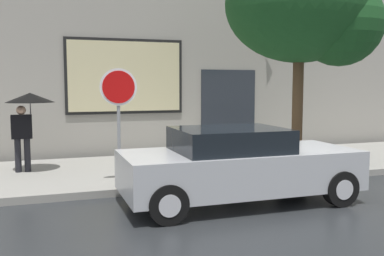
{
  "coord_description": "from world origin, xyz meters",
  "views": [
    {
      "loc": [
        -3.62,
        -7.29,
        2.16
      ],
      "look_at": [
        -0.51,
        1.8,
        1.2
      ],
      "focal_mm": 41.18,
      "sensor_mm": 36.0,
      "label": 1
    }
  ],
  "objects_px": {
    "parked_car": "(238,165)",
    "street_tree": "(308,9)",
    "stop_sign": "(119,102)",
    "pedestrian_with_umbrella": "(28,107)",
    "fire_hydrant": "(219,158)"
  },
  "relations": [
    {
      "from": "stop_sign",
      "to": "parked_car",
      "type": "bearing_deg",
      "value": -43.98
    },
    {
      "from": "street_tree",
      "to": "pedestrian_with_umbrella",
      "type": "bearing_deg",
      "value": 164.37
    },
    {
      "from": "parked_car",
      "to": "street_tree",
      "type": "relative_size",
      "value": 0.83
    },
    {
      "from": "pedestrian_with_umbrella",
      "to": "street_tree",
      "type": "xyz_separation_m",
      "value": [
        6.2,
        -1.73,
        2.25
      ]
    },
    {
      "from": "pedestrian_with_umbrella",
      "to": "stop_sign",
      "type": "height_order",
      "value": "stop_sign"
    },
    {
      "from": "parked_car",
      "to": "street_tree",
      "type": "distance_m",
      "value": 4.46
    },
    {
      "from": "parked_car",
      "to": "fire_hydrant",
      "type": "height_order",
      "value": "parked_car"
    },
    {
      "from": "parked_car",
      "to": "fire_hydrant",
      "type": "xyz_separation_m",
      "value": [
        0.39,
        1.85,
        -0.18
      ]
    },
    {
      "from": "stop_sign",
      "to": "pedestrian_with_umbrella",
      "type": "bearing_deg",
      "value": 136.04
    },
    {
      "from": "parked_car",
      "to": "fire_hydrant",
      "type": "relative_size",
      "value": 5.76
    },
    {
      "from": "street_tree",
      "to": "parked_car",
      "type": "bearing_deg",
      "value": -145.24
    },
    {
      "from": "street_tree",
      "to": "stop_sign",
      "type": "relative_size",
      "value": 2.22
    },
    {
      "from": "parked_car",
      "to": "street_tree",
      "type": "bearing_deg",
      "value": 34.76
    },
    {
      "from": "parked_car",
      "to": "street_tree",
      "type": "xyz_separation_m",
      "value": [
        2.56,
        1.78,
        3.19
      ]
    },
    {
      "from": "pedestrian_with_umbrella",
      "to": "stop_sign",
      "type": "xyz_separation_m",
      "value": [
        1.79,
        -1.72,
        0.16
      ]
    }
  ]
}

